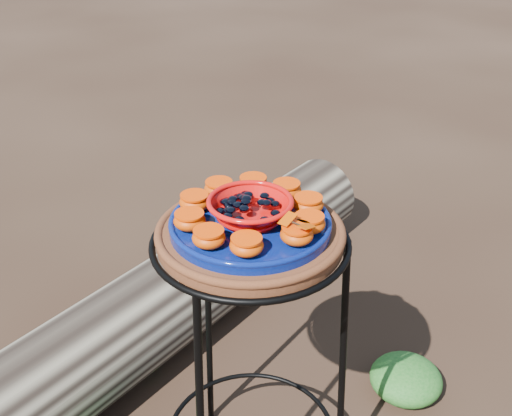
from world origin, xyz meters
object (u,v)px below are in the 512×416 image
terracotta_saucer (250,236)px  cobalt_plate (250,225)px  plant_stand (251,372)px  red_bowl (250,210)px  driftwood_log (198,280)px

terracotta_saucer → cobalt_plate: 0.03m
plant_stand → red_bowl: (0.00, 0.00, 0.42)m
plant_stand → terracotta_saucer: bearing=0.0°
red_bowl → driftwood_log: (0.18, 0.64, -0.63)m
red_bowl → terracotta_saucer: bearing=0.0°
terracotta_saucer → red_bowl: size_ratio=2.33×
plant_stand → cobalt_plate: cobalt_plate is taller
driftwood_log → red_bowl: bearing=-105.5°
terracotta_saucer → red_bowl: (0.00, 0.00, 0.06)m
cobalt_plate → driftwood_log: bearing=74.5°
plant_stand → cobalt_plate: size_ratio=2.20×
plant_stand → red_bowl: size_ratio=4.40×
terracotta_saucer → driftwood_log: size_ratio=0.24×
cobalt_plate → driftwood_log: cobalt_plate is taller
cobalt_plate → driftwood_log: (0.18, 0.64, -0.60)m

